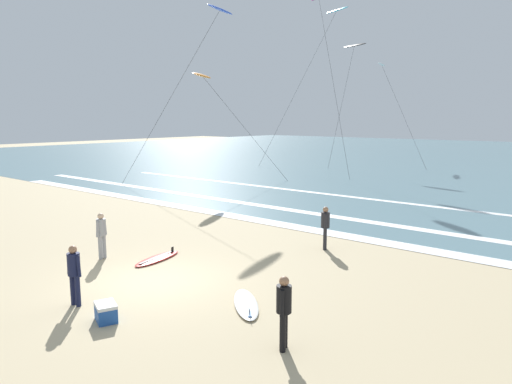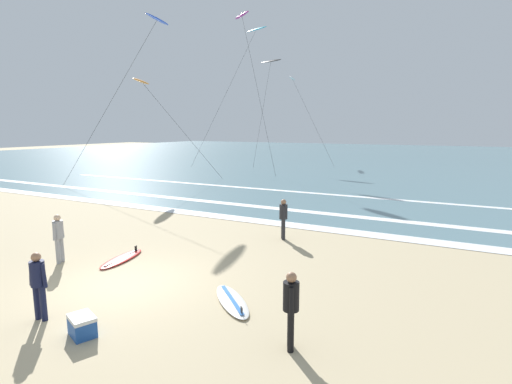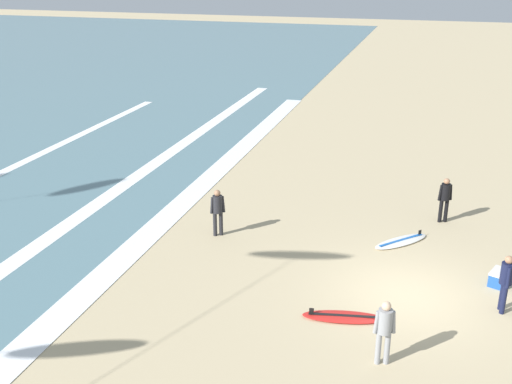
# 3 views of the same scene
# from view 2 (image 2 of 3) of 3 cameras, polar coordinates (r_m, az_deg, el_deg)

# --- Properties ---
(ground_plane) EXTENTS (160.00, 160.00, 0.00)m
(ground_plane) POSITION_cam_2_polar(r_m,az_deg,el_deg) (11.92, -18.55, -12.60)
(ground_plane) COLOR tan
(ocean_surface) EXTENTS (140.00, 90.00, 0.01)m
(ocean_surface) POSITION_cam_2_polar(r_m,az_deg,el_deg) (61.34, 19.86, 4.71)
(ocean_surface) COLOR slate
(ocean_surface) RESTS_ON ground
(wave_foam_shoreline) EXTENTS (47.67, 0.96, 0.01)m
(wave_foam_shoreline) POSITION_cam_2_polar(r_m,az_deg,el_deg) (19.02, -2.41, -3.87)
(wave_foam_shoreline) COLOR white
(wave_foam_shoreline) RESTS_ON ocean_surface
(wave_foam_mid_break) EXTENTS (52.98, 0.69, 0.01)m
(wave_foam_mid_break) POSITION_cam_2_polar(r_m,az_deg,el_deg) (21.44, 2.65, -2.36)
(wave_foam_mid_break) COLOR white
(wave_foam_mid_break) RESTS_ON ocean_surface
(wave_foam_outer_break) EXTENTS (42.72, 0.51, 0.01)m
(wave_foam_outer_break) POSITION_cam_2_polar(r_m,az_deg,el_deg) (27.06, 5.61, 0.05)
(wave_foam_outer_break) COLOR white
(wave_foam_outer_break) RESTS_ON ocean_surface
(surfer_left_near) EXTENTS (0.32, 0.50, 1.60)m
(surfer_left_near) POSITION_cam_2_polar(r_m,az_deg,el_deg) (8.02, 5.09, -15.79)
(surfer_left_near) COLOR black
(surfer_left_near) RESTS_ON ground
(surfer_background_far) EXTENTS (0.35, 0.48, 1.60)m
(surfer_background_far) POSITION_cam_2_polar(r_m,az_deg,el_deg) (15.44, 3.99, -3.41)
(surfer_background_far) COLOR #232328
(surfer_background_far) RESTS_ON ground
(surfer_foreground_main) EXTENTS (0.52, 0.32, 1.60)m
(surfer_foreground_main) POSITION_cam_2_polar(r_m,az_deg,el_deg) (10.33, -29.02, -11.08)
(surfer_foreground_main) COLOR #141938
(surfer_foreground_main) RESTS_ON ground
(surfer_right_near) EXTENTS (0.32, 0.51, 1.60)m
(surfer_right_near) POSITION_cam_2_polar(r_m,az_deg,el_deg) (14.26, -26.69, -5.47)
(surfer_right_near) COLOR gray
(surfer_right_near) RESTS_ON ground
(surfboard_right_spare) EXTENTS (0.97, 2.17, 0.25)m
(surfboard_right_spare) POSITION_cam_2_polar(r_m,az_deg,el_deg) (14.01, -18.87, -9.11)
(surfboard_right_spare) COLOR red
(surfboard_right_spare) RESTS_ON ground
(surfboard_foreground_flat) EXTENTS (1.94, 1.87, 0.25)m
(surfboard_foreground_flat) POSITION_cam_2_polar(r_m,az_deg,el_deg) (10.28, -3.51, -15.46)
(surfboard_foreground_flat) COLOR silver
(surfboard_foreground_flat) RESTS_ON ground
(kite_orange_low_near) EXTENTS (4.39, 7.38, 7.95)m
(kite_orange_low_near) POSITION_cam_2_polar(r_m,az_deg,el_deg) (31.44, -16.25, 15.07)
(kite_orange_low_near) COLOR orange
(kite_orange_low_near) RESTS_ON ground
(kite_white_high_left) EXTENTS (9.00, 8.63, 11.00)m
(kite_white_high_left) POSITION_cam_2_polar(r_m,az_deg,el_deg) (54.46, 5.29, 15.99)
(kite_white_high_left) COLOR white
(kite_white_high_left) RESTS_ON ground
(kite_black_high_right) EXTENTS (3.29, 6.75, 12.39)m
(kite_black_high_right) POSITION_cam_2_polar(r_m,az_deg,el_deg) (49.33, 2.16, 18.35)
(kite_black_high_right) COLOR black
(kite_black_high_right) RESTS_ON ground
(kite_blue_mid_center) EXTENTS (6.86, 5.86, 12.23)m
(kite_blue_mid_center) POSITION_cam_2_polar(r_m,az_deg,el_deg) (31.55, -14.16, 22.96)
(kite_blue_mid_center) COLOR blue
(kite_blue_mid_center) RESTS_ON ground
(kite_magenta_far_left) EXTENTS (7.04, 5.02, 15.57)m
(kite_magenta_far_left) POSITION_cam_2_polar(r_m,az_deg,el_deg) (42.72, -2.03, 24.08)
(kite_magenta_far_left) COLOR #CC2384
(kite_magenta_far_left) RESTS_ON ground
(kite_cyan_far_right) EXTENTS (7.36, 5.80, 15.23)m
(kite_cyan_far_right) POSITION_cam_2_polar(r_m,az_deg,el_deg) (46.71, -0.01, 22.38)
(kite_cyan_far_right) COLOR #23A8C6
(kite_cyan_far_right) RESTS_ON ground
(cooler_box) EXTENTS (0.74, 0.65, 0.44)m
(cooler_box) POSITION_cam_2_polar(r_m,az_deg,el_deg) (9.51, -23.87, -17.29)
(cooler_box) COLOR #1E4C9E
(cooler_box) RESTS_ON ground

